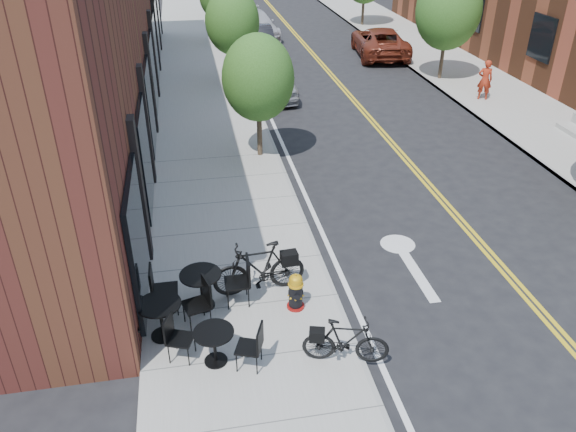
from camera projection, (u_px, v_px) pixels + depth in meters
ground at (357, 348)px, 10.60m from camera, size 120.00×120.00×0.00m
sidewalk_near at (215, 147)px, 18.76m from camera, size 4.00×70.00×0.12m
sidewalk_far at (542, 124)px, 20.64m from camera, size 4.00×70.00×0.12m
building_near at (72, 21)px, 19.74m from camera, size 5.00×28.00×7.00m
tree_near_a at (258, 78)px, 16.85m from camera, size 2.20×2.20×3.81m
tree_near_b at (232, 22)px, 23.60m from camera, size 2.30×2.30×3.98m
tree_far_b at (448, 10)px, 24.02m from camera, size 2.80×2.80×4.62m
fire_hydrant at (296, 292)px, 11.25m from camera, size 0.42×0.42×0.82m
bicycle_left at (259, 268)px, 11.62m from camera, size 1.99×0.70×1.17m
bicycle_right at (346, 341)px, 9.91m from camera, size 1.61×0.83×0.93m
bistro_set_a at (214, 342)px, 9.90m from camera, size 1.72×0.98×0.91m
bistro_set_b at (161, 315)px, 10.45m from camera, size 1.93×1.01×1.02m
bistro_set_c at (201, 285)px, 11.22m from camera, size 1.92×0.84×1.04m
parked_car_a at (272, 79)px, 23.32m from camera, size 1.74×4.24×1.44m
parked_car_b at (257, 42)px, 28.92m from camera, size 1.57×4.50×1.48m
parked_car_c at (255, 25)px, 32.68m from camera, size 2.68×5.29×1.47m
parked_car_far at (380, 42)px, 29.01m from camera, size 3.06×5.48×1.45m
pedestrian at (485, 80)px, 22.51m from camera, size 0.67×0.55×1.59m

